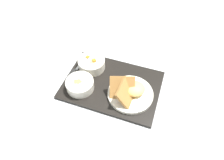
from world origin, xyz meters
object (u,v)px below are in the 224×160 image
(bowl_salad, at_px, (92,63))
(knife, at_px, (73,74))
(bowl_soup, at_px, (80,84))
(spoon, at_px, (80,71))
(plate_main, at_px, (130,92))

(bowl_salad, distance_m, knife, 0.11)
(bowl_salad, height_order, bowl_soup, bowl_salad)
(knife, bearing_deg, bowl_salad, -38.71)
(bowl_soup, relative_size, spoon, 0.82)
(knife, bearing_deg, plate_main, -91.49)
(bowl_soup, bearing_deg, bowl_salad, 93.38)
(bowl_soup, distance_m, spoon, 0.10)
(bowl_salad, height_order, plate_main, plate_main)
(plate_main, height_order, spoon, plate_main)
(bowl_soup, relative_size, knife, 0.66)
(bowl_salad, xyz_separation_m, bowl_soup, (0.01, -0.14, -0.00))
(bowl_soup, xyz_separation_m, knife, (-0.07, 0.06, -0.02))
(spoon, bearing_deg, bowl_salad, -44.79)
(bowl_salad, relative_size, plate_main, 0.65)
(bowl_salad, relative_size, bowl_soup, 1.04)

